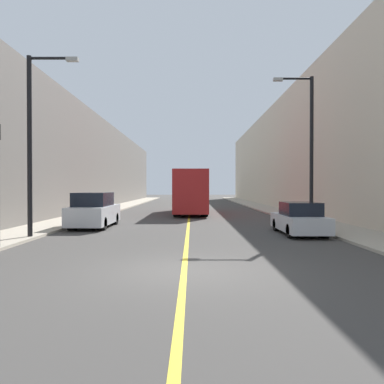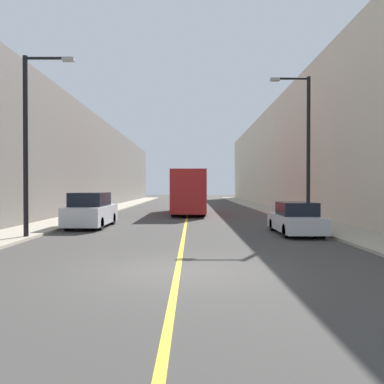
{
  "view_description": "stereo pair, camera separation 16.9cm",
  "coord_description": "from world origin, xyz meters",
  "px_view_note": "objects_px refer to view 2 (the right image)",
  "views": [
    {
      "loc": [
        0.21,
        -9.8,
        2.2
      ],
      "look_at": [
        0.32,
        14.52,
        1.89
      ],
      "focal_mm": 35.0,
      "sensor_mm": 36.0,
      "label": 1
    },
    {
      "loc": [
        0.38,
        -9.8,
        2.2
      ],
      "look_at": [
        0.32,
        14.52,
        1.89
      ],
      "focal_mm": 35.0,
      "sensor_mm": 36.0,
      "label": 2
    }
  ],
  "objects_px": {
    "bus": "(190,191)",
    "street_lamp_left": "(31,135)",
    "street_lamp_right": "(306,142)",
    "parked_suv_left": "(92,211)",
    "car_right_near": "(297,220)"
  },
  "relations": [
    {
      "from": "bus",
      "to": "street_lamp_right",
      "type": "height_order",
      "value": "street_lamp_right"
    },
    {
      "from": "parked_suv_left",
      "to": "car_right_near",
      "type": "distance_m",
      "value": 10.81
    },
    {
      "from": "bus",
      "to": "street_lamp_right",
      "type": "bearing_deg",
      "value": -59.8
    },
    {
      "from": "parked_suv_left",
      "to": "street_lamp_left",
      "type": "bearing_deg",
      "value": -106.04
    },
    {
      "from": "street_lamp_left",
      "to": "bus",
      "type": "bearing_deg",
      "value": 66.73
    },
    {
      "from": "bus",
      "to": "parked_suv_left",
      "type": "bearing_deg",
      "value": -116.19
    },
    {
      "from": "parked_suv_left",
      "to": "street_lamp_left",
      "type": "relative_size",
      "value": 0.63
    },
    {
      "from": "car_right_near",
      "to": "street_lamp_left",
      "type": "bearing_deg",
      "value": -172.35
    },
    {
      "from": "bus",
      "to": "street_lamp_left",
      "type": "relative_size",
      "value": 1.36
    },
    {
      "from": "parked_suv_left",
      "to": "street_lamp_left",
      "type": "height_order",
      "value": "street_lamp_left"
    },
    {
      "from": "car_right_near",
      "to": "street_lamp_left",
      "type": "xyz_separation_m",
      "value": [
        -11.7,
        -1.57,
        3.73
      ]
    },
    {
      "from": "bus",
      "to": "street_lamp_right",
      "type": "distance_m",
      "value": 13.0
    },
    {
      "from": "bus",
      "to": "car_right_near",
      "type": "relative_size",
      "value": 2.4
    },
    {
      "from": "street_lamp_left",
      "to": "car_right_near",
      "type": "bearing_deg",
      "value": 7.65
    },
    {
      "from": "bus",
      "to": "street_lamp_left",
      "type": "distance_m",
      "value": 16.91
    }
  ]
}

